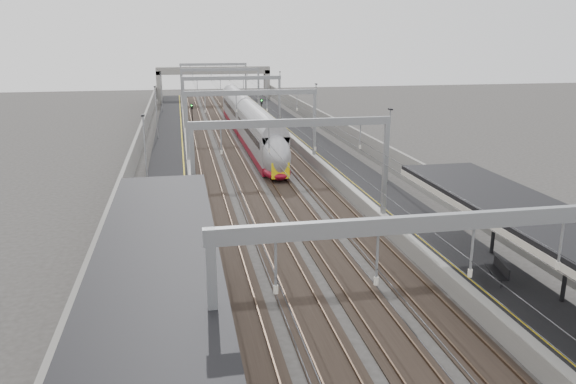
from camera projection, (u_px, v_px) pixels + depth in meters
name	position (u px, v px, depth m)	size (l,w,h in m)	color
platform_left	(171.00, 159.00, 57.38)	(4.00, 120.00, 1.00)	black
platform_right	(323.00, 153.00, 60.31)	(4.00, 120.00, 1.00)	black
tracks	(249.00, 160.00, 58.97)	(11.40, 140.00, 0.20)	black
overhead_line	(241.00, 95.00, 63.59)	(13.00, 140.00, 6.60)	gray
canopy_left	(152.00, 302.00, 16.41)	(4.40, 30.00, 4.24)	black
overbridge	(214.00, 75.00, 109.58)	(22.00, 2.20, 6.90)	gray
wall_left	(138.00, 150.00, 56.50)	(0.30, 120.00, 3.20)	gray
wall_right	(352.00, 142.00, 60.60)	(0.30, 120.00, 3.20)	gray
train	(250.00, 125.00, 69.38)	(2.55, 46.54, 4.04)	maroon
bench	(499.00, 270.00, 27.34)	(0.88, 2.03, 1.02)	black
signal_green	(192.00, 111.00, 78.97)	(0.32, 0.32, 3.48)	black
signal_red_near	(248.00, 107.00, 84.34)	(0.32, 0.32, 3.48)	black
signal_red_far	(262.00, 106.00, 85.34)	(0.32, 0.32, 3.48)	black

